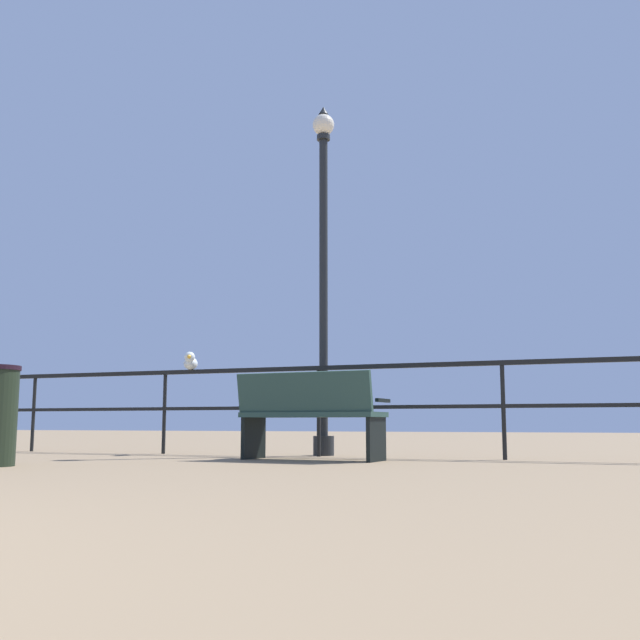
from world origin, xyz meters
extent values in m
cube|color=black|center=(0.00, 7.50, 0.97)|extent=(20.12, 0.05, 0.05)
cube|color=black|center=(0.00, 7.50, 0.54)|extent=(20.12, 0.04, 0.04)
cylinder|color=black|center=(-4.02, 7.50, 0.49)|extent=(0.04, 0.04, 0.97)
cylinder|color=black|center=(-2.01, 7.50, 0.49)|extent=(0.04, 0.04, 0.97)
cylinder|color=black|center=(0.00, 7.50, 0.49)|extent=(0.04, 0.04, 0.97)
cylinder|color=black|center=(2.01, 7.50, 0.49)|extent=(0.04, 0.04, 0.97)
cube|color=#28433C|center=(0.24, 6.73, 0.45)|extent=(1.46, 0.57, 0.05)
cube|color=#28433C|center=(0.23, 6.50, 0.66)|extent=(1.44, 0.20, 0.42)
cube|color=black|center=(0.92, 6.69, 0.22)|extent=(0.06, 0.45, 0.45)
cube|color=black|center=(0.93, 6.89, 0.59)|extent=(0.05, 0.35, 0.04)
cube|color=black|center=(-0.43, 6.77, 0.22)|extent=(0.06, 0.45, 0.45)
cube|color=black|center=(-0.42, 6.96, 0.59)|extent=(0.05, 0.35, 0.04)
cylinder|color=black|center=(-0.04, 7.74, 0.11)|extent=(0.24, 0.24, 0.22)
cylinder|color=black|center=(-0.04, 7.74, 1.98)|extent=(0.10, 0.10, 3.52)
cylinder|color=black|center=(-0.04, 7.74, 3.77)|extent=(0.16, 0.16, 0.06)
sphere|color=#EEE2C8|center=(-0.04, 7.74, 3.93)|extent=(0.26, 0.26, 0.26)
cone|color=black|center=(-0.04, 7.74, 4.11)|extent=(0.12, 0.12, 0.10)
ellipsoid|color=white|center=(-1.66, 7.50, 1.08)|extent=(0.27, 0.32, 0.15)
ellipsoid|color=gray|center=(-1.66, 7.50, 1.10)|extent=(0.22, 0.28, 0.05)
sphere|color=white|center=(-1.61, 7.39, 1.14)|extent=(0.12, 0.12, 0.12)
cone|color=gold|center=(-1.57, 7.31, 1.14)|extent=(0.07, 0.07, 0.05)
cube|color=gray|center=(-1.73, 7.64, 1.08)|extent=(0.10, 0.12, 0.02)
camera|label=1|loc=(3.07, -0.19, 0.37)|focal=41.61mm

